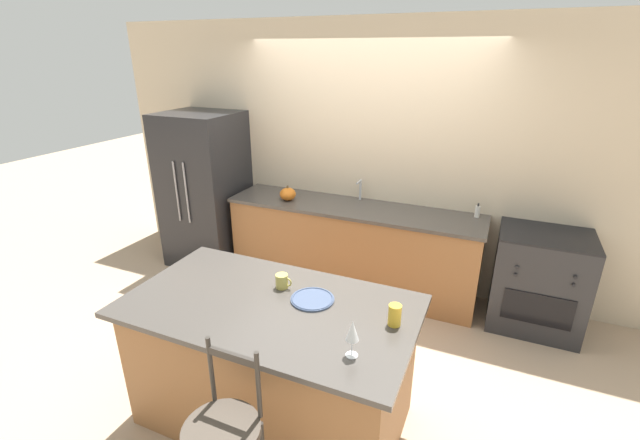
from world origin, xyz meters
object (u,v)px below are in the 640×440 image
Objects in this scene: dinner_plate at (312,299)px; coffee_mug at (282,281)px; refrigerator at (206,190)px; tumbler_cup at (395,315)px; wine_glass at (352,331)px; pumpkin_decoration at (288,194)px; soap_bottle at (477,211)px; oven_range at (538,281)px.

coffee_mug reaches higher than dinner_plate.
tumbler_cup is at bearing -33.05° from refrigerator.
dinner_plate is 1.31× the size of wine_glass.
tumbler_cup is at bearing -47.33° from pumpkin_decoration.
tumbler_cup is 0.76× the size of pumpkin_decoration.
tumbler_cup is 2.34m from pumpkin_decoration.
soap_bottle reaches higher than dinner_plate.
refrigerator is 8.27× the size of wine_glass.
pumpkin_decoration is at bearing -0.76° from refrigerator.
pumpkin_decoration is (-2.48, -0.09, 0.52)m from oven_range.
pumpkin_decoration is (-1.59, 1.72, -0.00)m from tumbler_cup.
wine_glass is 1.64× the size of tumbler_cup.
dinner_plate is at bearing 135.45° from wine_glass.
oven_range is (3.57, 0.08, -0.42)m from refrigerator.
coffee_mug is at bearing -63.65° from pumpkin_decoration.
dinner_plate is 2.15× the size of tumbler_cup.
refrigerator is 2.97m from soap_bottle.
wine_glass is 1.55× the size of soap_bottle.
coffee_mug is 0.84× the size of soap_bottle.
wine_glass reaches higher than oven_range.
wine_glass is (0.41, -0.40, 0.14)m from dinner_plate.
pumpkin_decoration is at bearing 122.03° from dinner_plate.
soap_bottle is (1.88, 0.28, -0.01)m from pumpkin_decoration.
soap_bottle reaches higher than oven_range.
refrigerator is 15.22× the size of coffee_mug.
tumbler_cup is 0.94× the size of soap_bottle.
dinner_plate is 0.55m from tumbler_cup.
coffee_mug is 1.80m from pumpkin_decoration.
refrigerator is 3.19m from tumbler_cup.
wine_glass is (-1.03, -2.17, 0.61)m from oven_range.
oven_range is at bearing 64.61° from wine_glass.
pumpkin_decoration reaches higher than oven_range.
wine_glass is at bearing -100.20° from soap_bottle.
pumpkin_decoration is 1.90m from soap_bottle.
dinner_plate is at bearing -57.97° from pumpkin_decoration.
oven_range is at bearing 63.77° from tumbler_cup.
dinner_plate is 0.59m from wine_glass.
tumbler_cup is (0.79, -0.11, 0.02)m from coffee_mug.
refrigerator is at bearing 140.53° from wine_glass.
tumbler_cup is (-0.89, -1.81, 0.52)m from oven_range.
tumbler_cup is (0.13, 0.35, -0.09)m from wine_glass.
tumbler_cup is (0.54, -0.05, 0.06)m from dinner_plate.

